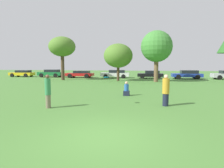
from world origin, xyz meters
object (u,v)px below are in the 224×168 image
at_px(bystander_sitting, 126,90).
at_px(tree_1, 118,56).
at_px(parked_car_black, 151,74).
at_px(parked_car_blue, 187,74).
at_px(parked_car_red, 80,74).
at_px(tree_2, 157,47).
at_px(frisbee, 107,77).
at_px(person_catcher, 166,90).
at_px(parked_car_green, 51,73).
at_px(parked_car_yellow, 22,73).
at_px(tree_0, 62,47).
at_px(person_thrower, 48,91).
at_px(parked_car_white, 116,74).

bearing_deg(bystander_sitting, tree_1, 101.38).
height_order(bystander_sitting, parked_car_black, parked_car_black).
bearing_deg(parked_car_blue, tree_1, 25.80).
distance_m(parked_car_red, parked_car_black, 11.40).
bearing_deg(bystander_sitting, tree_2, 77.69).
distance_m(frisbee, parked_car_blue, 22.38).
distance_m(person_catcher, parked_car_black, 20.66).
height_order(frisbee, parked_car_black, frisbee).
xyz_separation_m(parked_car_green, parked_car_black, (16.88, 0.24, -0.05)).
distance_m(bystander_sitting, parked_car_yellow, 26.58).
relative_size(parked_car_green, parked_car_black, 1.03).
bearing_deg(parked_car_green, tree_1, 154.28).
bearing_deg(parked_car_yellow, parked_car_blue, 177.76).
distance_m(person_catcher, tree_0, 20.07).
relative_size(tree_0, parked_car_blue, 1.35).
bearing_deg(parked_car_blue, tree_2, 47.18).
relative_size(tree_1, parked_car_red, 1.09).
bearing_deg(parked_car_yellow, tree_2, 163.59).
bearing_deg(person_thrower, parked_car_white, 75.29).
relative_size(parked_car_red, parked_car_white, 0.98).
relative_size(frisbee, parked_car_red, 0.06).
distance_m(tree_0, parked_car_white, 9.46).
distance_m(frisbee, tree_2, 15.66).
bearing_deg(tree_2, bystander_sitting, -102.31).
xyz_separation_m(tree_1, parked_car_blue, (9.83, 5.31, -2.65)).
relative_size(person_thrower, parked_car_yellow, 0.42).
height_order(parked_car_yellow, parked_car_red, parked_car_yellow).
height_order(bystander_sitting, tree_1, tree_1).
relative_size(bystander_sitting, tree_0, 0.17).
height_order(person_catcher, tree_2, tree_2).
bearing_deg(tree_2, parked_car_yellow, 166.18).
relative_size(person_catcher, tree_0, 0.28).
bearing_deg(person_catcher, parked_car_yellow, -56.59).
distance_m(parked_car_black, parked_car_blue, 5.47).
distance_m(parked_car_green, parked_car_black, 16.88).
bearing_deg(parked_car_yellow, person_thrower, 124.92).
xyz_separation_m(frisbee, parked_car_red, (-8.71, 20.31, -0.93)).
bearing_deg(parked_car_red, tree_2, 153.66).
height_order(tree_1, parked_car_white, tree_1).
height_order(parked_car_yellow, parked_car_green, parked_car_green).
bearing_deg(tree_0, person_thrower, -67.92).
height_order(person_thrower, tree_2, tree_2).
xyz_separation_m(person_thrower, frisbee, (2.84, 1.15, 0.68)).
height_order(frisbee, parked_car_blue, frisbee).
bearing_deg(parked_car_white, parked_car_blue, 176.90).
relative_size(tree_2, parked_car_blue, 1.43).
relative_size(person_thrower, tree_1, 0.35).
relative_size(person_thrower, parked_car_blue, 0.39).
relative_size(person_catcher, parked_car_black, 0.42).
distance_m(person_catcher, bystander_sitting, 3.95).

